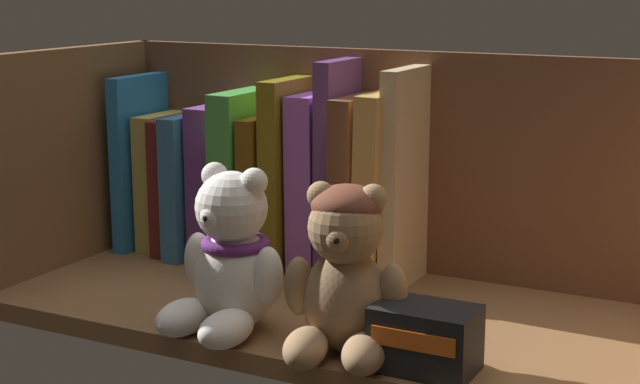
% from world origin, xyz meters
% --- Properties ---
extents(shelf_board, '(0.70, 0.30, 0.02)m').
position_xyz_m(shelf_board, '(0.00, 0.00, 0.01)').
color(shelf_board, brown).
rests_on(shelf_board, ground).
extents(shelf_back_panel, '(0.72, 0.01, 0.27)m').
position_xyz_m(shelf_back_panel, '(0.00, 0.15, 0.13)').
color(shelf_back_panel, brown).
rests_on(shelf_back_panel, ground).
extents(shelf_side_panel_left, '(0.02, 0.32, 0.27)m').
position_xyz_m(shelf_side_panel_left, '(-0.36, 0.00, 0.13)').
color(shelf_side_panel_left, brown).
rests_on(shelf_side_panel_left, ground).
extents(book_0, '(0.02, 0.13, 0.21)m').
position_xyz_m(book_0, '(-0.33, 0.12, 0.13)').
color(book_0, '#2775BE').
rests_on(book_0, shelf_board).
extents(book_1, '(0.03, 0.10, 0.17)m').
position_xyz_m(book_1, '(-0.30, 0.12, 0.10)').
color(book_1, '#B5A44A').
rests_on(book_1, shelf_board).
extents(book_2, '(0.02, 0.13, 0.16)m').
position_xyz_m(book_2, '(-0.27, 0.12, 0.10)').
color(book_2, maroon).
rests_on(book_2, shelf_board).
extents(book_3, '(0.02, 0.14, 0.17)m').
position_xyz_m(book_3, '(-0.25, 0.12, 0.10)').
color(book_3, '#2F6495').
rests_on(book_3, shelf_board).
extents(book_4, '(0.03, 0.12, 0.18)m').
position_xyz_m(book_4, '(-0.21, 0.12, 0.11)').
color(book_4, '#603375').
rests_on(book_4, shelf_board).
extents(book_5, '(0.03, 0.14, 0.20)m').
position_xyz_m(book_5, '(-0.18, 0.12, 0.12)').
color(book_5, green).
rests_on(book_5, shelf_board).
extents(book_6, '(0.02, 0.13, 0.17)m').
position_xyz_m(book_6, '(-0.15, 0.12, 0.11)').
color(book_6, brown).
rests_on(book_6, shelf_board).
extents(book_7, '(0.02, 0.12, 0.22)m').
position_xyz_m(book_7, '(-0.12, 0.12, 0.13)').
color(book_7, '#706213').
rests_on(book_7, shelf_board).
extents(book_8, '(0.03, 0.10, 0.20)m').
position_xyz_m(book_8, '(-0.09, 0.12, 0.12)').
color(book_8, '#9C57BD').
rests_on(book_8, shelf_board).
extents(book_9, '(0.02, 0.10, 0.24)m').
position_xyz_m(book_9, '(-0.06, 0.12, 0.14)').
color(book_9, '#633977').
rests_on(book_9, shelf_board).
extents(book_10, '(0.03, 0.13, 0.20)m').
position_xyz_m(book_10, '(-0.03, 0.12, 0.12)').
color(book_10, brown).
rests_on(book_10, shelf_board).
extents(book_11, '(0.03, 0.15, 0.21)m').
position_xyz_m(book_11, '(-0.00, 0.12, 0.12)').
color(book_11, tan).
rests_on(book_11, shelf_board).
extents(book_12, '(0.02, 0.13, 0.24)m').
position_xyz_m(book_12, '(0.02, 0.12, 0.14)').
color(book_12, tan).
rests_on(book_12, shelf_board).
extents(teddy_bear_larger, '(0.12, 0.12, 0.16)m').
position_xyz_m(teddy_bear_larger, '(-0.07, -0.10, 0.09)').
color(teddy_bear_larger, white).
rests_on(teddy_bear_larger, shelf_board).
extents(teddy_bear_smaller, '(0.12, 0.12, 0.15)m').
position_xyz_m(teddy_bear_smaller, '(0.05, -0.11, 0.09)').
color(teddy_bear_smaller, '#93704C').
rests_on(teddy_bear_smaller, shelf_board).
extents(small_product_box, '(0.09, 0.06, 0.06)m').
position_xyz_m(small_product_box, '(0.13, -0.11, 0.05)').
color(small_product_box, black).
rests_on(small_product_box, shelf_board).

